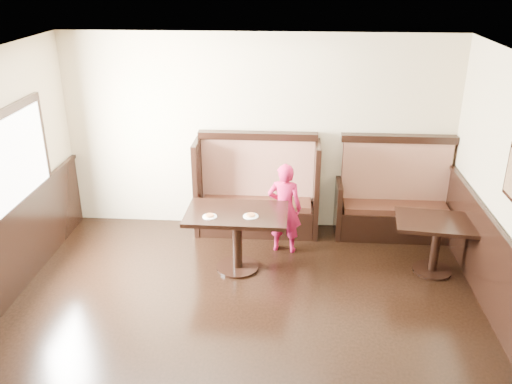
# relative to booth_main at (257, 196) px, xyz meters

# --- Properties ---
(room_shell) EXTENTS (7.00, 7.00, 7.00)m
(room_shell) POSITION_rel_booth_main_xyz_m (-0.30, -3.01, 0.14)
(room_shell) COLOR #C3B48D
(room_shell) RESTS_ON ground
(booth_main) EXTENTS (1.75, 0.72, 1.45)m
(booth_main) POSITION_rel_booth_main_xyz_m (0.00, 0.00, 0.00)
(booth_main) COLOR black
(booth_main) RESTS_ON ground
(booth_neighbor) EXTENTS (1.65, 0.72, 1.45)m
(booth_neighbor) POSITION_rel_booth_main_xyz_m (1.95, -0.00, -0.05)
(booth_neighbor) COLOR black
(booth_neighbor) RESTS_ON ground
(table_main) EXTENTS (1.27, 0.80, 0.80)m
(table_main) POSITION_rel_booth_main_xyz_m (-0.18, -1.12, 0.09)
(table_main) COLOR black
(table_main) RESTS_ON ground
(table_neighbor) EXTENTS (1.10, 0.79, 0.72)m
(table_neighbor) POSITION_rel_booth_main_xyz_m (2.31, -1.02, 0.01)
(table_neighbor) COLOR black
(table_neighbor) RESTS_ON ground
(child) EXTENTS (0.49, 0.36, 1.25)m
(child) POSITION_rel_booth_main_xyz_m (0.41, -0.60, 0.10)
(child) COLOR #A7113E
(child) RESTS_ON ground
(pizza_plate_left) EXTENTS (0.18, 0.18, 0.03)m
(pizza_plate_left) POSITION_rel_booth_main_xyz_m (-0.49, -1.28, 0.29)
(pizza_plate_left) COLOR white
(pizza_plate_left) RESTS_ON table_main
(pizza_plate_right) EXTENTS (0.19, 0.19, 0.03)m
(pizza_plate_right) POSITION_rel_booth_main_xyz_m (0.01, -1.24, 0.29)
(pizza_plate_right) COLOR white
(pizza_plate_right) RESTS_ON table_main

